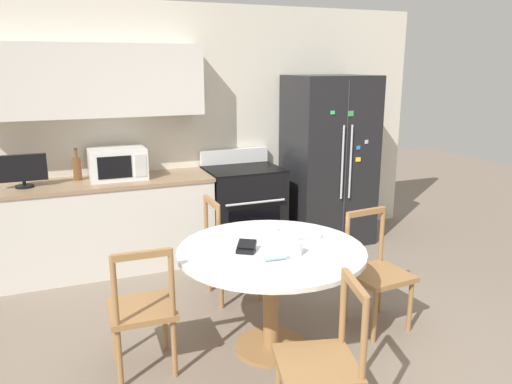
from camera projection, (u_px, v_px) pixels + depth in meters
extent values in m
plane|color=gray|center=(313.00, 368.00, 3.36)|extent=(14.00, 14.00, 0.00)
cube|color=silver|center=(200.00, 129.00, 5.42)|extent=(5.20, 0.10, 2.60)
cube|color=silver|center=(89.00, 80.00, 4.68)|extent=(2.15, 0.34, 0.68)
cube|color=silver|center=(102.00, 227.00, 4.90)|extent=(2.15, 0.62, 0.86)
cube|color=#997A5B|center=(98.00, 183.00, 4.79)|extent=(2.17, 0.64, 0.03)
cube|color=black|center=(328.00, 160.00, 5.61)|extent=(0.90, 0.72, 1.87)
cube|color=#333333|center=(346.00, 166.00, 5.29)|extent=(0.01, 0.01, 1.80)
cylinder|color=silver|center=(342.00, 163.00, 5.24)|extent=(0.02, 0.02, 0.79)
cylinder|color=silver|center=(351.00, 162.00, 5.28)|extent=(0.02, 0.02, 0.79)
cube|color=white|center=(367.00, 142.00, 5.31)|extent=(0.05, 0.02, 0.04)
cube|color=#3FB259|center=(333.00, 113.00, 5.07)|extent=(0.05, 0.01, 0.04)
cube|color=#3FB259|center=(351.00, 114.00, 5.16)|extent=(0.07, 0.02, 0.06)
cube|color=#338CD8|center=(358.00, 148.00, 5.29)|extent=(0.05, 0.01, 0.04)
cube|color=yellow|center=(358.00, 159.00, 5.32)|extent=(0.06, 0.02, 0.05)
cube|color=black|center=(244.00, 210.00, 5.40)|extent=(0.78, 0.64, 0.90)
cube|color=black|center=(255.00, 227.00, 5.14)|extent=(0.56, 0.01, 0.40)
cylinder|color=silver|center=(256.00, 203.00, 5.05)|extent=(0.64, 0.02, 0.02)
cube|color=black|center=(243.00, 169.00, 5.29)|extent=(0.78, 0.64, 0.02)
cube|color=white|center=(234.00, 156.00, 5.53)|extent=(0.78, 0.06, 0.16)
cube|color=white|center=(117.00, 163.00, 4.87)|extent=(0.54, 0.40, 0.30)
cube|color=black|center=(115.00, 167.00, 4.67)|extent=(0.31, 0.01, 0.21)
cube|color=silver|center=(141.00, 166.00, 4.76)|extent=(0.11, 0.01, 0.22)
cylinder|color=black|center=(25.00, 186.00, 4.54)|extent=(0.16, 0.16, 0.02)
cylinder|color=black|center=(24.00, 183.00, 4.53)|extent=(0.03, 0.03, 0.04)
cube|color=black|center=(22.00, 168.00, 4.50)|extent=(0.41, 0.05, 0.24)
cylinder|color=brown|center=(77.00, 169.00, 4.80)|extent=(0.08, 0.08, 0.22)
cylinder|color=brown|center=(76.00, 154.00, 4.76)|extent=(0.03, 0.03, 0.08)
cylinder|color=#262626|center=(75.00, 149.00, 4.75)|extent=(0.03, 0.03, 0.01)
cylinder|color=white|center=(271.00, 251.00, 3.42)|extent=(1.30, 1.30, 0.03)
cylinder|color=#9E7042|center=(271.00, 300.00, 3.51)|extent=(0.11, 0.11, 0.71)
cylinder|color=#9E7042|center=(271.00, 346.00, 3.60)|extent=(0.52, 0.52, 0.03)
cube|color=#9E7042|center=(142.00, 309.00, 3.27)|extent=(0.43, 0.43, 0.04)
cylinder|color=#9E7042|center=(115.00, 332.00, 3.43)|extent=(0.04, 0.04, 0.41)
cylinder|color=#9E7042|center=(165.00, 323.00, 3.54)|extent=(0.04, 0.04, 0.41)
cylinder|color=#9E7042|center=(120.00, 359.00, 3.11)|extent=(0.04, 0.04, 0.41)
cylinder|color=#9E7042|center=(174.00, 348.00, 3.23)|extent=(0.04, 0.04, 0.41)
cylinder|color=#9E7042|center=(114.00, 291.00, 2.98)|extent=(0.04, 0.04, 0.45)
cylinder|color=#9E7042|center=(172.00, 282.00, 3.09)|extent=(0.04, 0.04, 0.45)
cube|color=#9E7042|center=(142.00, 255.00, 2.99)|extent=(0.35, 0.05, 0.04)
cube|color=#9E7042|center=(379.00, 275.00, 3.80)|extent=(0.46, 0.46, 0.04)
cylinder|color=#9E7042|center=(410.00, 306.00, 3.78)|extent=(0.04, 0.04, 0.41)
cylinder|color=#9E7042|center=(375.00, 317.00, 3.63)|extent=(0.04, 0.04, 0.41)
cylinder|color=#9E7042|center=(380.00, 289.00, 4.08)|extent=(0.04, 0.04, 0.41)
cylinder|color=#9E7042|center=(346.00, 298.00, 3.93)|extent=(0.04, 0.04, 0.41)
cylinder|color=#9E7042|center=(382.00, 234.00, 3.98)|extent=(0.04, 0.04, 0.45)
cylinder|color=#9E7042|center=(347.00, 241.00, 3.82)|extent=(0.04, 0.04, 0.45)
cube|color=#9E7042|center=(366.00, 212.00, 3.85)|extent=(0.35, 0.07, 0.04)
cube|color=#9E7042|center=(317.00, 365.00, 2.66)|extent=(0.51, 0.51, 0.04)
cylinder|color=#9E7042|center=(279.00, 384.00, 2.86)|extent=(0.04, 0.04, 0.41)
cylinder|color=#9E7042|center=(337.00, 379.00, 2.91)|extent=(0.04, 0.04, 0.41)
cylinder|color=#9E7042|center=(364.00, 338.00, 2.46)|extent=(0.04, 0.04, 0.45)
cylinder|color=#9E7042|center=(343.00, 306.00, 2.79)|extent=(0.04, 0.04, 0.45)
cube|color=#9E7042|center=(355.00, 285.00, 2.58)|extent=(0.12, 0.34, 0.04)
cube|color=#9E7042|center=(234.00, 250.00, 4.31)|extent=(0.42, 0.42, 0.04)
cylinder|color=#9E7042|center=(245.00, 264.00, 4.58)|extent=(0.04, 0.04, 0.41)
cylinder|color=#9E7042|center=(260.00, 279.00, 4.27)|extent=(0.04, 0.04, 0.41)
cylinder|color=#9E7042|center=(209.00, 270.00, 4.45)|extent=(0.04, 0.04, 0.41)
cylinder|color=#9E7042|center=(221.00, 285.00, 4.15)|extent=(0.04, 0.04, 0.41)
cylinder|color=#9E7042|center=(206.00, 220.00, 4.33)|extent=(0.04, 0.04, 0.45)
cylinder|color=#9E7042|center=(218.00, 232.00, 4.02)|extent=(0.04, 0.04, 0.45)
cube|color=#9E7042|center=(211.00, 202.00, 4.13)|extent=(0.04, 0.34, 0.04)
cylinder|color=silver|center=(296.00, 248.00, 3.29)|extent=(0.09, 0.09, 0.09)
cylinder|color=#4C8C59|center=(296.00, 251.00, 3.29)|extent=(0.08, 0.08, 0.05)
cylinder|color=#A3BCDB|center=(275.00, 256.00, 3.20)|extent=(0.15, 0.07, 0.05)
cube|color=black|center=(246.00, 250.00, 3.34)|extent=(0.15, 0.15, 0.03)
cube|color=black|center=(247.00, 245.00, 3.36)|extent=(0.16, 0.15, 0.06)
cube|color=white|center=(299.00, 233.00, 3.71)|extent=(0.25, 0.32, 0.01)
cube|color=beige|center=(299.00, 232.00, 3.71)|extent=(0.22, 0.30, 0.01)
cube|color=silver|center=(299.00, 231.00, 3.71)|extent=(0.24, 0.31, 0.01)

